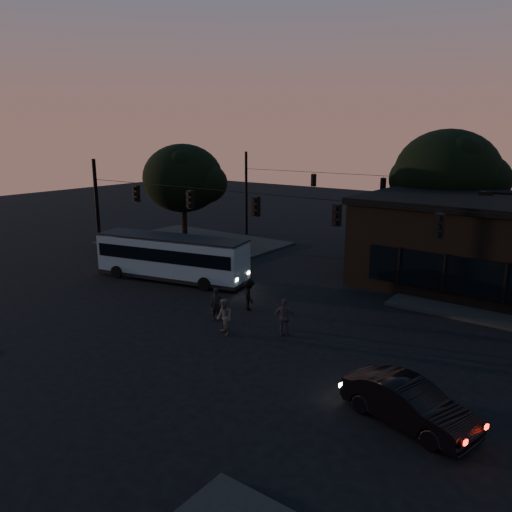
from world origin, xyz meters
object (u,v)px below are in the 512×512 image
Objects in this scene: pedestrian_a at (216,305)px; pedestrian_b at (224,317)px; building at (497,244)px; bus at (172,256)px; pedestrian_c at (285,317)px; car at (408,403)px; pedestrian_d at (249,295)px.

pedestrian_a is 1.86m from pedestrian_b.
building is 17.35m from pedestrian_a.
pedestrian_b is (1.47, -1.13, 0.03)m from pedestrian_a.
bus is 6.20× the size of pedestrian_a.
building reaches higher than pedestrian_c.
pedestrian_c is at bearing -23.00° from pedestrian_a.
bus reaches higher than pedestrian_b.
pedestrian_b is (-9.46, 2.11, 0.13)m from car.
pedestrian_a is at bearing 87.51° from car.
car is 2.47× the size of pedestrian_c.
bus is (-16.77, -10.48, -1.12)m from building.
pedestrian_c is (-6.02, -13.79, -1.81)m from building.
pedestrian_b is at bearing 10.20° from pedestrian_c.
pedestrian_b is 1.03× the size of pedestrian_d.
pedestrian_d is at bearing -50.73° from pedestrian_c.
pedestrian_d is at bearing 76.77° from car.
building is 15.15m from pedestrian_c.
building is 8.99× the size of pedestrian_b.
pedestrian_a is 0.97× the size of pedestrian_b.
bus is 11.27m from pedestrian_c.
car is at bearing -86.33° from building.
pedestrian_b reaches higher than pedestrian_a.
pedestrian_c is at bearing -113.57° from building.
building is 19.80m from bus.
pedestrian_b is at bearing 91.42° from car.
pedestrian_d is at bearing 136.57° from pedestrian_b.
bus is 7.91m from pedestrian_a.
pedestrian_a is 1.00× the size of pedestrian_d.
building reaches higher than bus.
building is at bearing -86.97° from pedestrian_d.
building is at bearing 19.34° from bus.
building reaches higher than car.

